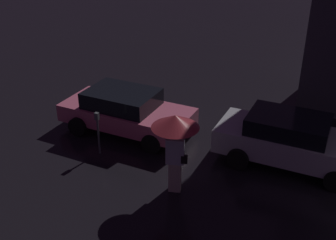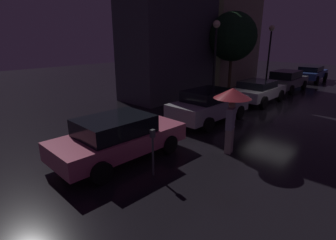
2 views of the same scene
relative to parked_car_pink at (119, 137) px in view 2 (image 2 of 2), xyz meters
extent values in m
plane|color=black|center=(9.40, -1.31, -0.73)|extent=(60.00, 60.00, 0.00)
cube|color=#3D3D47|center=(8.08, 5.19, 3.90)|extent=(6.36, 3.00, 9.26)
cube|color=gray|center=(14.97, 5.19, 3.59)|extent=(6.20, 3.00, 8.65)
cube|color=#DB6684|center=(0.05, 0.00, -0.14)|extent=(4.35, 1.98, 0.57)
cube|color=black|center=(-0.12, 0.00, 0.40)|extent=(2.28, 1.69, 0.52)
cylinder|color=black|center=(1.38, 0.91, -0.42)|extent=(0.62, 0.22, 0.62)
cylinder|color=black|center=(1.38, -0.91, -0.42)|extent=(0.62, 0.22, 0.62)
cylinder|color=black|center=(-1.28, 0.91, -0.42)|extent=(0.62, 0.22, 0.62)
cylinder|color=black|center=(-1.28, -0.91, -0.42)|extent=(0.62, 0.22, 0.62)
cube|color=#B7B7BF|center=(5.29, 0.14, -0.07)|extent=(4.28, 1.84, 0.69)
cube|color=black|center=(5.12, 0.14, 0.51)|extent=(2.24, 1.58, 0.48)
cylinder|color=black|center=(6.60, 1.00, -0.42)|extent=(0.63, 0.22, 0.63)
cylinder|color=black|center=(6.60, -0.72, -0.42)|extent=(0.63, 0.22, 0.63)
cylinder|color=black|center=(3.97, 1.00, -0.42)|extent=(0.63, 0.22, 0.63)
cylinder|color=black|center=(3.97, -0.72, -0.42)|extent=(0.63, 0.22, 0.63)
cube|color=silver|center=(10.27, 0.06, -0.09)|extent=(3.94, 1.91, 0.57)
cube|color=black|center=(10.11, 0.06, 0.39)|extent=(2.06, 1.65, 0.40)
cylinder|color=black|center=(11.48, 0.98, -0.38)|extent=(0.71, 0.22, 0.71)
cylinder|color=black|center=(11.48, -0.85, -0.38)|extent=(0.71, 0.22, 0.71)
cylinder|color=black|center=(9.06, 0.98, -0.38)|extent=(0.71, 0.22, 0.71)
cylinder|color=black|center=(9.06, -0.85, -0.38)|extent=(0.71, 0.22, 0.71)
cube|color=slate|center=(15.49, 0.24, -0.13)|extent=(4.54, 1.78, 0.58)
cube|color=black|center=(15.31, 0.24, 0.43)|extent=(2.37, 1.55, 0.53)
cylinder|color=black|center=(16.90, 1.11, -0.42)|extent=(0.63, 0.22, 0.63)
cylinder|color=black|center=(16.90, -0.63, -0.42)|extent=(0.63, 0.22, 0.63)
cylinder|color=black|center=(14.09, 1.11, -0.42)|extent=(0.63, 0.22, 0.63)
cylinder|color=black|center=(14.09, -0.63, -0.42)|extent=(0.63, 0.22, 0.63)
cube|color=navy|center=(21.38, 0.13, -0.11)|extent=(4.64, 1.87, 0.56)
cube|color=black|center=(21.19, 0.13, 0.38)|extent=(2.43, 1.60, 0.43)
cylinder|color=black|center=(22.80, 1.00, -0.39)|extent=(0.69, 0.22, 0.69)
cylinder|color=black|center=(22.80, -0.75, -0.39)|extent=(0.69, 0.22, 0.69)
cylinder|color=black|center=(19.95, 1.00, -0.39)|extent=(0.69, 0.22, 0.69)
cylinder|color=black|center=(19.95, -0.75, -0.39)|extent=(0.69, 0.22, 0.69)
cube|color=beige|center=(2.75, -2.38, -0.31)|extent=(0.36, 0.28, 0.85)
cube|color=#B2B7C6|center=(2.75, -2.38, 0.47)|extent=(0.50, 0.32, 0.70)
sphere|color=tan|center=(2.75, -2.38, 0.93)|extent=(0.23, 0.23, 0.23)
cylinder|color=black|center=(2.75, -2.38, 0.74)|extent=(0.02, 0.02, 0.82)
cone|color=#B2333D|center=(2.75, -2.38, 1.31)|extent=(1.20, 1.20, 0.33)
cube|color=black|center=(3.00, -2.38, 0.29)|extent=(0.18, 0.14, 0.22)
cylinder|color=#4C5154|center=(-0.04, -1.59, -0.16)|extent=(0.06, 0.06, 1.14)
cube|color=#4C5154|center=(-0.04, -1.59, 0.52)|extent=(0.12, 0.10, 0.22)
cylinder|color=black|center=(8.96, 2.33, 1.39)|extent=(0.14, 0.14, 4.24)
sphere|color=#F9EAB7|center=(8.96, 2.33, 3.73)|extent=(0.43, 0.43, 0.43)
cylinder|color=black|center=(17.64, 2.61, 1.38)|extent=(0.14, 0.14, 4.23)
sphere|color=#F9EAB7|center=(17.64, 2.61, 3.73)|extent=(0.47, 0.47, 0.47)
cylinder|color=#473323|center=(11.57, 2.73, 0.48)|extent=(0.20, 0.20, 2.43)
sphere|color=#143319|center=(11.57, 2.73, 3.05)|extent=(3.18, 3.18, 3.18)
camera|label=1|loc=(6.22, -10.69, 6.00)|focal=45.00mm
camera|label=2|loc=(-4.63, -6.37, 2.98)|focal=28.00mm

